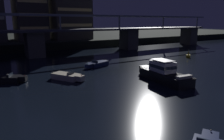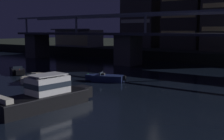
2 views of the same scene
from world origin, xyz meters
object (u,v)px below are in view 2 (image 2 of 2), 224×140
object	(u,v)px
river_bridge	(197,45)
cabin_cruiser_near_left	(45,95)
tower_west_tall	(188,8)
speedboat_mid_center	(106,78)
waterfront_pavilion	(79,38)
speedboat_near_center	(17,71)
speedboat_near_right	(33,78)

from	to	relation	value
river_bridge	cabin_cruiser_near_left	size ratio (longest dim) A/B	9.01
tower_west_tall	speedboat_mid_center	bearing A→B (deg)	-84.29
waterfront_pavilion	cabin_cruiser_near_left	distance (m)	53.30
tower_west_tall	speedboat_near_center	bearing A→B (deg)	-105.62
cabin_cruiser_near_left	speedboat_mid_center	world-z (taller)	cabin_cruiser_near_left
river_bridge	tower_west_tall	bearing A→B (deg)	114.55
waterfront_pavilion	cabin_cruiser_near_left	xyz separation A→B (m)	(33.83, -41.05, -3.39)
river_bridge	waterfront_pavilion	xyz separation A→B (m)	(-36.31, 11.91, 0.25)
cabin_cruiser_near_left	speedboat_mid_center	bearing A→B (deg)	104.65
cabin_cruiser_near_left	speedboat_mid_center	distance (m)	13.23
tower_west_tall	cabin_cruiser_near_left	bearing A→B (deg)	-81.96
speedboat_near_right	speedboat_mid_center	size ratio (longest dim) A/B	0.95
cabin_cruiser_near_left	tower_west_tall	bearing A→B (deg)	98.04
waterfront_pavilion	speedboat_mid_center	world-z (taller)	waterfront_pavilion
speedboat_near_center	cabin_cruiser_near_left	bearing A→B (deg)	-29.53
waterfront_pavilion	cabin_cruiser_near_left	size ratio (longest dim) A/B	1.33
river_bridge	cabin_cruiser_near_left	world-z (taller)	river_bridge
speedboat_near_center	speedboat_mid_center	xyz separation A→B (m)	(14.84, 2.48, 0.00)
cabin_cruiser_near_left	speedboat_mid_center	size ratio (longest dim) A/B	1.83
tower_west_tall	waterfront_pavilion	bearing A→B (deg)	-161.42
tower_west_tall	speedboat_mid_center	world-z (taller)	tower_west_tall
river_bridge	speedboat_near_right	xyz separation A→B (m)	(-13.34, -21.81, -3.77)
speedboat_mid_center	speedboat_near_right	bearing A→B (deg)	-144.03
tower_west_tall	waterfront_pavilion	size ratio (longest dim) A/B	1.55
speedboat_near_right	river_bridge	bearing A→B (deg)	58.54
tower_west_tall	waterfront_pavilion	world-z (taller)	tower_west_tall
river_bridge	speedboat_mid_center	xyz separation A→B (m)	(-5.83, -16.35, -3.77)
river_bridge	tower_west_tall	size ratio (longest dim) A/B	4.36
waterfront_pavilion	speedboat_near_center	distance (m)	34.74
speedboat_near_center	speedboat_near_right	size ratio (longest dim) A/B	1.01
speedboat_near_right	speedboat_near_center	bearing A→B (deg)	157.91
cabin_cruiser_near_left	speedboat_mid_center	xyz separation A→B (m)	(-3.34, 12.78, -0.64)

